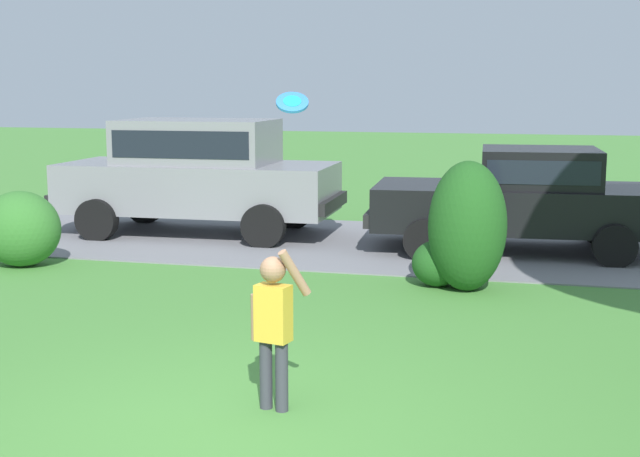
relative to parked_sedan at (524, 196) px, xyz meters
name	(u,v)px	position (x,y,z in m)	size (l,w,h in m)	color
ground_plane	(216,433)	(-1.98, -7.67, -0.85)	(80.00, 80.00, 0.00)	#478438
driveway_strip	(392,245)	(-1.98, 0.02, -0.84)	(28.00, 4.40, 0.02)	slate
shrub_near_tree	(21,229)	(-6.70, -2.77, -0.32)	(1.12, 0.97, 1.05)	#33702B
shrub_centre_left	(463,231)	(-0.66, -2.71, -0.12)	(1.16, 1.00, 1.59)	#1E511C
parked_sedan	(524,196)	(0.00, 0.00, 0.00)	(4.50, 2.29, 1.56)	black
parked_suv	(198,171)	(-5.29, 0.26, 0.23)	(4.74, 2.18, 1.92)	gray
child_thrower	(274,320)	(-1.71, -7.12, -0.13)	(0.47, 0.23, 1.29)	#383842
frisbee	(292,102)	(-1.86, -6.04, 1.49)	(0.31, 0.25, 0.23)	#337FDB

